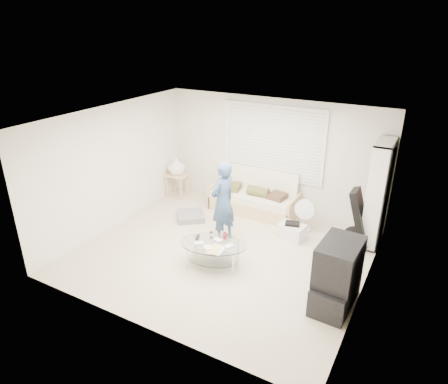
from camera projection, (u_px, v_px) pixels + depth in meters
The scene contains 13 objects.
ground at pixel (222, 252), 7.41m from camera, with size 5.00×5.00×0.00m, color tan.
room_shell at pixel (235, 162), 7.16m from camera, with size 5.02×4.52×2.51m.
window_blinds at pixel (272, 143), 8.57m from camera, with size 2.32×0.08×1.62m.
futon_sofa at pixel (254, 198), 8.90m from camera, with size 1.95×0.79×0.95m.
grey_floor_pillow at pixel (191, 216), 8.64m from camera, with size 0.56×0.56×0.13m, color slate.
side_table at pixel (177, 168), 9.51m from camera, with size 0.50×0.40×0.99m.
bookshelf at pixel (378, 194), 7.40m from camera, with size 0.32×0.85×2.01m.
guitar_case at pixel (359, 222), 7.43m from camera, with size 0.47×0.42×1.11m.
floor_fan at pixel (305, 212), 8.04m from camera, with size 0.41×0.28×0.69m.
storage_bin at pixel (292, 231), 7.84m from camera, with size 0.54×0.42×0.34m.
tv_unit at pixel (337, 275), 5.86m from camera, with size 0.58×1.00×1.07m.
coffee_table at pixel (213, 248), 6.90m from camera, with size 1.31×1.02×0.55m.
standing_person at pixel (223, 202), 7.52m from camera, with size 0.59×0.39×1.62m, color #324D6F.
Camera 1 is at (3.12, -5.55, 3.96)m, focal length 32.00 mm.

